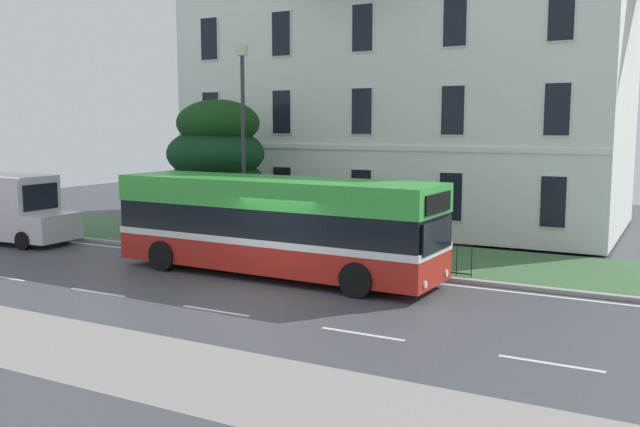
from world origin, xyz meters
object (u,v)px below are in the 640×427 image
object	(u,v)px
street_lamp_post	(243,135)
georgian_townhouse	(410,82)
evergreen_tree	(217,174)
white_panel_van	(5,208)
single_decker_bus	(275,224)

from	to	relation	value
street_lamp_post	georgian_townhouse	bearing A→B (deg)	76.84
evergreen_tree	street_lamp_post	size ratio (longest dim) A/B	0.77
street_lamp_post	white_panel_van	bearing A→B (deg)	-165.53
single_decker_bus	street_lamp_post	xyz separation A→B (m)	(-2.92, 2.63, 2.64)
georgian_townhouse	single_decker_bus	bearing A→B (deg)	-87.49
georgian_townhouse	street_lamp_post	world-z (taller)	georgian_townhouse
evergreen_tree	single_decker_bus	xyz separation A→B (m)	(5.59, -4.62, -1.04)
evergreen_tree	street_lamp_post	world-z (taller)	street_lamp_post
georgian_townhouse	white_panel_van	world-z (taller)	georgian_townhouse
evergreen_tree	street_lamp_post	bearing A→B (deg)	-36.68
white_panel_van	street_lamp_post	xyz separation A→B (m)	(9.61, 2.48, 2.87)
evergreen_tree	single_decker_bus	distance (m)	7.33
single_decker_bus	white_panel_van	distance (m)	12.53
evergreen_tree	street_lamp_post	xyz separation A→B (m)	(2.68, -1.99, 1.60)
georgian_townhouse	white_panel_van	xyz separation A→B (m)	(-11.97, -12.56, -5.18)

